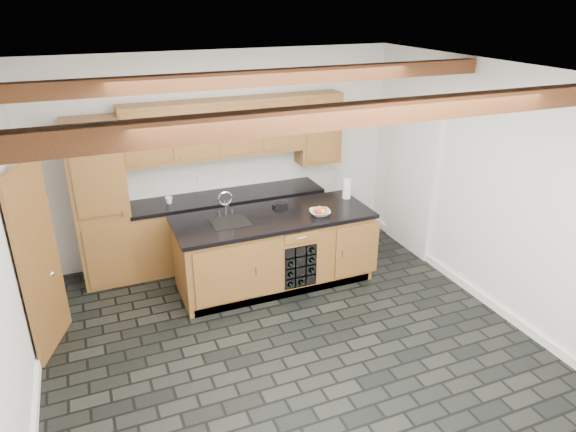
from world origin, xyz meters
The scene contains 10 objects.
ground centered at (0.00, 0.00, 0.00)m, with size 5.00×5.00×0.00m, color black.
room_shell centered at (-0.09, 0.53, 1.53)m, with size 5.01×5.00×5.00m.
back_cabinetry centered at (-0.38, 2.24, 0.98)m, with size 3.65×0.62×2.20m.
island centered at (0.31, 1.28, 0.46)m, with size 2.48×0.96×0.93m.
faucet centered at (-0.25, 1.33, 0.96)m, with size 0.45×0.40×0.34m.
kitchen_scale centered at (0.48, 1.52, 0.96)m, with size 0.19×0.13×0.06m.
fruit_bowl centered at (0.84, 1.09, 0.96)m, with size 0.26×0.26×0.06m, color beige.
fruit_cluster centered at (0.84, 1.09, 1.00)m, with size 0.16×0.17×0.07m.
paper_towel centered at (1.42, 1.48, 1.06)m, with size 0.11×0.11×0.26m, color white.
mug centered at (-0.82, 2.18, 0.97)m, with size 0.10×0.10×0.09m, color white.
Camera 1 is at (-1.73, -4.16, 3.42)m, focal length 32.00 mm.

